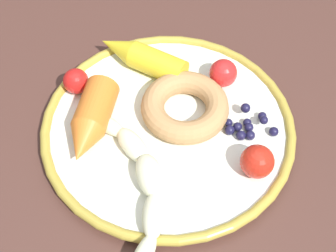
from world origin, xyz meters
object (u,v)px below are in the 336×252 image
object	(u,v)px
banana	(140,179)
tomato_near	(257,162)
carrot_orange	(91,121)
tomato_mid	(223,73)
carrot_yellow	(141,57)
dining_table	(193,189)
donut	(185,107)
tomato_far	(76,81)
plate	(168,127)
blueberry_pile	(248,125)

from	to	relation	value
banana	tomato_near	size ratio (longest dim) A/B	5.80
carrot_orange	tomato_near	world-z (taller)	carrot_orange
tomato_near	tomato_mid	size ratio (longest dim) A/B	1.08
banana	carrot_yellow	world-z (taller)	carrot_yellow
dining_table	tomato_near	bearing A→B (deg)	36.07
donut	tomato_far	bearing A→B (deg)	-133.00
tomato_near	carrot_orange	bearing A→B (deg)	-132.83
banana	tomato_mid	bearing A→B (deg)	119.59
plate	dining_table	bearing A→B (deg)	22.09
plate	tomato_far	xyz separation A→B (m)	(-0.10, -0.08, 0.02)
plate	blueberry_pile	xyz separation A→B (m)	(0.05, 0.08, 0.01)
donut	blueberry_pile	bearing A→B (deg)	46.69
dining_table	tomato_mid	bearing A→B (deg)	133.56
tomato_far	dining_table	bearing A→B (deg)	32.85
tomato_mid	blueberry_pile	bearing A→B (deg)	-7.92
carrot_orange	tomato_mid	bearing A→B (deg)	89.29
carrot_orange	carrot_yellow	bearing A→B (deg)	125.54
plate	banana	xyz separation A→B (m)	(0.06, -0.06, 0.02)
carrot_yellow	dining_table	bearing A→B (deg)	1.48
plate	banana	distance (m)	0.09
banana	tomato_near	world-z (taller)	tomato_near
banana	plate	bearing A→B (deg)	132.49
banana	donut	world-z (taller)	banana
tomato_far	tomato_near	bearing A→B (deg)	33.80
tomato_far	plate	bearing A→B (deg)	36.61
tomato_mid	donut	bearing A→B (deg)	-70.50
dining_table	banana	xyz separation A→B (m)	(0.02, -0.08, 0.12)
carrot_orange	carrot_yellow	world-z (taller)	carrot_orange
blueberry_pile	tomato_far	world-z (taller)	tomato_far
plate	banana	bearing A→B (deg)	-47.51
banana	carrot_yellow	distance (m)	0.18
carrot_orange	banana	bearing A→B (deg)	12.46
donut	blueberry_pile	distance (m)	0.08
blueberry_pile	tomato_mid	bearing A→B (deg)	172.08
dining_table	tomato_mid	size ratio (longest dim) A/B	29.83
tomato_near	donut	bearing A→B (deg)	-162.89
donut	tomato_far	xyz separation A→B (m)	(-0.10, -0.10, 0.00)
dining_table	carrot_orange	xyz separation A→B (m)	(-0.08, -0.10, 0.12)
blueberry_pile	plate	bearing A→B (deg)	-119.09
carrot_orange	tomato_far	bearing A→B (deg)	173.86
banana	tomato_far	xyz separation A→B (m)	(-0.16, -0.01, 0.00)
tomato_far	donut	bearing A→B (deg)	47.00
banana	tomato_near	distance (m)	0.13
carrot_orange	tomato_far	size ratio (longest dim) A/B	3.44
blueberry_pile	tomato_far	xyz separation A→B (m)	(-0.15, -0.16, 0.01)
carrot_yellow	blueberry_pile	world-z (taller)	carrot_yellow
plate	tomato_far	size ratio (longest dim) A/B	9.45
banana	donut	size ratio (longest dim) A/B	2.08
carrot_orange	blueberry_pile	distance (m)	0.19
plate	carrot_orange	size ratio (longest dim) A/B	2.74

